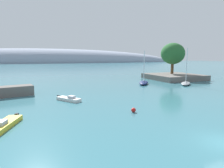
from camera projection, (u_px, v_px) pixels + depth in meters
shore_outcrop at (174, 77)px, 65.24m from camera, size 15.64×15.90×1.65m
tree_clump_shore at (173, 54)px, 66.14m from camera, size 7.99×7.99×10.46m
distant_ridge at (44, 63)px, 247.60m from camera, size 377.17×61.33×35.89m
sailboat_grey_near_shore at (186, 83)px, 52.03m from camera, size 6.38×6.23×9.77m
sailboat_navy_mid_mooring at (144, 82)px, 53.52m from camera, size 6.09×7.43×9.03m
motorboat_white_foreground at (69, 99)px, 33.02m from camera, size 3.77×4.83×0.93m
motorboat_yellow_alongside_breakwater at (5, 124)px, 20.61m from camera, size 3.22×5.71×0.93m
mooring_buoy_red at (133, 110)px, 26.09m from camera, size 0.62×0.62×0.62m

